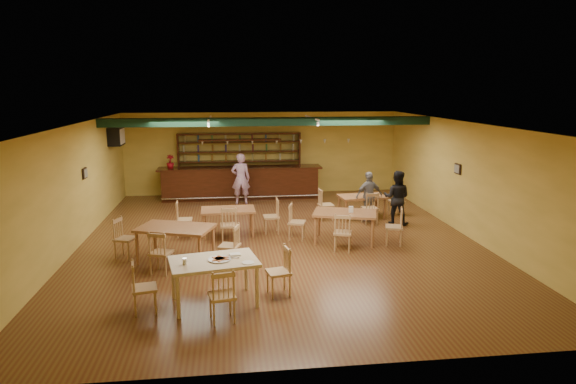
{
  "coord_description": "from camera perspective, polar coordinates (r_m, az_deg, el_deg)",
  "views": [
    {
      "loc": [
        -1.26,
        -12.26,
        3.88
      ],
      "look_at": [
        0.3,
        0.6,
        1.15
      ],
      "focal_mm": 31.0,
      "sensor_mm": 36.0,
      "label": 1
    }
  ],
  "objects": [
    {
      "name": "floor",
      "position": [
        12.92,
        -1.02,
        -5.58
      ],
      "size": [
        12.0,
        12.0,
        0.0
      ],
      "primitive_type": "plane",
      "color": "#592F19",
      "rests_on": "ground"
    },
    {
      "name": "ceiling_beam",
      "position": [
        15.14,
        -2.17,
        8.07
      ],
      "size": [
        10.0,
        0.3,
        0.25
      ],
      "primitive_type": "cube",
      "color": "black",
      "rests_on": "ceiling"
    },
    {
      "name": "track_rail_left",
      "position": [
        15.69,
        -8.99,
        8.32
      ],
      "size": [
        0.05,
        2.5,
        0.05
      ],
      "primitive_type": "cube",
      "color": "white",
      "rests_on": "ceiling"
    },
    {
      "name": "track_rail_right",
      "position": [
        15.91,
        2.73,
        8.5
      ],
      "size": [
        0.05,
        2.5,
        0.05
      ],
      "primitive_type": "cube",
      "color": "white",
      "rests_on": "ceiling"
    },
    {
      "name": "ac_unit",
      "position": [
        16.9,
        -19.1,
        6.06
      ],
      "size": [
        0.34,
        0.7,
        0.48
      ],
      "primitive_type": "cube",
      "color": "white",
      "rests_on": "wall_left"
    },
    {
      "name": "picture_left",
      "position": [
        13.94,
        -22.29,
        2.01
      ],
      "size": [
        0.04,
        0.34,
        0.28
      ],
      "primitive_type": "cube",
      "color": "black",
      "rests_on": "wall_left"
    },
    {
      "name": "picture_right",
      "position": [
        14.37,
        18.89,
        2.53
      ],
      "size": [
        0.04,
        0.34,
        0.28
      ],
      "primitive_type": "cube",
      "color": "black",
      "rests_on": "wall_right"
    },
    {
      "name": "bar_counter",
      "position": [
        17.73,
        -5.45,
        1.07
      ],
      "size": [
        5.73,
        0.85,
        1.13
      ],
      "primitive_type": "cube",
      "color": "black",
      "rests_on": "ground"
    },
    {
      "name": "back_bar_hutch",
      "position": [
        18.25,
        -5.54,
        3.21
      ],
      "size": [
        4.43,
        0.4,
        2.28
      ],
      "primitive_type": "cube",
      "color": "black",
      "rests_on": "ground"
    },
    {
      "name": "poinsettia",
      "position": [
        17.7,
        -13.36,
        3.4
      ],
      "size": [
        0.33,
        0.33,
        0.46
      ],
      "primitive_type": "imported",
      "rotation": [
        0.0,
        0.0,
        0.35
      ],
      "color": "maroon",
      "rests_on": "bar_counter"
    },
    {
      "name": "dining_table_a",
      "position": [
        13.42,
        -6.86,
        -3.41
      ],
      "size": [
        1.44,
        0.88,
        0.71
      ],
      "primitive_type": "cube",
      "rotation": [
        0.0,
        0.0,
        0.02
      ],
      "color": "brown",
      "rests_on": "ground"
    },
    {
      "name": "dining_table_b",
      "position": [
        15.22,
        8.45,
        -1.67
      ],
      "size": [
        1.44,
        0.95,
        0.69
      ],
      "primitive_type": "cube",
      "rotation": [
        0.0,
        0.0,
        0.09
      ],
      "color": "brown",
      "rests_on": "ground"
    },
    {
      "name": "dining_table_c",
      "position": [
        11.57,
        -12.7,
        -5.85
      ],
      "size": [
        1.86,
        1.46,
        0.82
      ],
      "primitive_type": "cube",
      "rotation": [
        0.0,
        0.0,
        -0.33
      ],
      "color": "brown",
      "rests_on": "ground"
    },
    {
      "name": "dining_table_d",
      "position": [
        12.79,
        6.52,
        -4.0
      ],
      "size": [
        1.78,
        1.36,
        0.78
      ],
      "primitive_type": "cube",
      "rotation": [
        0.0,
        0.0,
        -0.3
      ],
      "color": "brown",
      "rests_on": "ground"
    },
    {
      "name": "near_table",
      "position": [
        9.29,
        -8.45,
        -10.14
      ],
      "size": [
        1.71,
        1.28,
        0.83
      ],
      "primitive_type": "cube",
      "rotation": [
        0.0,
        0.0,
        0.2
      ],
      "color": "beige",
      "rests_on": "ground"
    },
    {
      "name": "pizza_tray",
      "position": [
        9.13,
        -7.83,
        -7.67
      ],
      "size": [
        0.48,
        0.48,
        0.01
      ],
      "primitive_type": "cylinder",
      "rotation": [
        0.0,
        0.0,
        -0.23
      ],
      "color": "silver",
      "rests_on": "near_table"
    },
    {
      "name": "parmesan_shaker",
      "position": [
        9.0,
        -11.77,
        -7.8
      ],
      "size": [
        0.09,
        0.09,
        0.11
      ],
      "primitive_type": "cylinder",
      "rotation": [
        0.0,
        0.0,
        0.2
      ],
      "color": "#EAE5C6",
      "rests_on": "near_table"
    },
    {
      "name": "napkin_stack",
      "position": [
        9.34,
        -6.11,
        -7.13
      ],
      "size": [
        0.22,
        0.18,
        0.03
      ],
      "primitive_type": "cube",
      "rotation": [
        0.0,
        0.0,
        0.17
      ],
      "color": "white",
      "rests_on": "near_table"
    },
    {
      "name": "pizza_server",
      "position": [
        9.18,
        -6.78,
        -7.47
      ],
      "size": [
        0.33,
        0.12,
        0.0
      ],
      "primitive_type": "cube",
      "rotation": [
        0.0,
        0.0,
        -0.1
      ],
      "color": "silver",
      "rests_on": "pizza_tray"
    },
    {
      "name": "side_plate",
      "position": [
        8.93,
        -4.62,
        -8.07
      ],
      "size": [
        0.26,
        0.26,
        0.01
      ],
      "primitive_type": "cylinder",
      "rotation": [
        0.0,
        0.0,
        0.2
      ],
      "color": "white",
      "rests_on": "near_table"
    },
    {
      "name": "patron_bar",
      "position": [
        16.86,
        -5.45,
        1.55
      ],
      "size": [
        0.64,
        0.42,
        1.73
      ],
      "primitive_type": "imported",
      "rotation": [
        0.0,
        0.0,
        3.13
      ],
      "color": "#A455B9",
      "rests_on": "ground"
    },
    {
      "name": "patron_right_a",
      "position": [
        14.61,
        12.35,
        -0.63
      ],
      "size": [
        0.94,
        0.87,
        1.56
      ],
      "primitive_type": "imported",
      "rotation": [
        0.0,
        0.0,
        2.68
      ],
      "color": "black",
      "rests_on": "ground"
    },
    {
      "name": "patron_right_b",
      "position": [
        14.89,
        9.27,
        -0.47
      ],
      "size": [
        0.91,
        0.54,
        1.46
      ],
      "primitive_type": "imported",
      "rotation": [
        0.0,
        0.0,
        3.37
      ],
      "color": "slate",
      "rests_on": "ground"
    }
  ]
}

